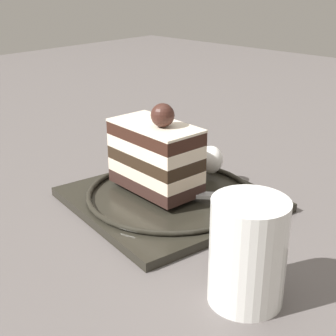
{
  "coord_description": "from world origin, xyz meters",
  "views": [
    {
      "loc": [
        -0.39,
        0.39,
        0.28
      ],
      "look_at": [
        0.0,
        -0.03,
        0.05
      ],
      "focal_mm": 52.99,
      "sensor_mm": 36.0,
      "label": 1
    }
  ],
  "objects": [
    {
      "name": "ground_plane",
      "position": [
        0.0,
        0.0,
        0.0
      ],
      "size": [
        2.4,
        2.4,
        0.0
      ],
      "primitive_type": "plane",
      "color": "#56504E"
    },
    {
      "name": "dessert_plate",
      "position": [
        0.0,
        -0.03,
        0.01
      ],
      "size": [
        0.26,
        0.26,
        0.02
      ],
      "color": "black",
      "rests_on": "ground_plane"
    },
    {
      "name": "drink_glass_near",
      "position": [
        -0.18,
        0.07,
        0.05
      ],
      "size": [
        0.07,
        0.07,
        0.1
      ],
      "color": "white",
      "rests_on": "ground_plane"
    },
    {
      "name": "whipped_cream_dollop",
      "position": [
        0.0,
        -0.11,
        0.04
      ],
      "size": [
        0.03,
        0.03,
        0.04
      ],
      "primitive_type": "ellipsoid",
      "color": "white",
      "rests_on": "dessert_plate"
    },
    {
      "name": "cake_slice",
      "position": [
        0.02,
        -0.02,
        0.06
      ],
      "size": [
        0.12,
        0.07,
        0.11
      ],
      "color": "#34201B",
      "rests_on": "dessert_plate"
    },
    {
      "name": "fork",
      "position": [
        -0.08,
        -0.07,
        0.02
      ],
      "size": [
        0.1,
        0.08,
        0.0
      ],
      "color": "silver",
      "rests_on": "dessert_plate"
    }
  ]
}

